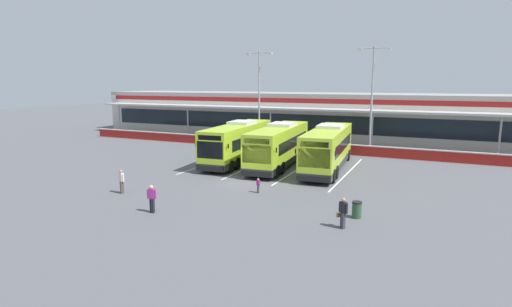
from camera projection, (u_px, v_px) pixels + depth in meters
name	position (u px, v px, depth m)	size (l,w,h in m)	color
ground_plane	(249.00, 181.00, 29.87)	(200.00, 200.00, 0.00)	#56565B
terminal_building	(334.00, 115.00, 53.42)	(70.00, 13.00, 6.00)	beige
red_barrier_wall	(306.00, 146.00, 42.75)	(60.00, 0.40, 1.10)	maroon
coach_bus_leftmost	(238.00, 143.00, 37.13)	(3.75, 12.32, 3.78)	#B7DB2D
coach_bus_left_centre	(279.00, 146.00, 35.30)	(3.75, 12.32, 3.78)	#B7DB2D
coach_bus_centre	(328.00, 149.00, 33.77)	(3.75, 12.32, 3.78)	#B7DB2D
bay_stripe_far_west	(217.00, 161.00, 37.82)	(0.14, 13.00, 0.01)	silver
bay_stripe_west	(256.00, 164.00, 36.10)	(0.14, 13.00, 0.01)	silver
bay_stripe_mid_west	(300.00, 168.00, 34.38)	(0.14, 13.00, 0.01)	silver
bay_stripe_centre	(348.00, 173.00, 32.66)	(0.14, 13.00, 0.01)	silver
pedestrian_with_handbag	(343.00, 212.00, 20.10)	(0.62, 0.52, 1.62)	#33333D
pedestrian_in_dark_coat	(152.00, 198.00, 22.53)	(0.54, 0.29, 1.62)	black
pedestrian_child	(258.00, 185.00, 26.66)	(0.32, 0.25, 1.00)	#33333D
pedestrian_near_bin	(122.00, 181.00, 26.49)	(0.54, 0.38, 1.62)	#4C4238
lamp_post_west	(259.00, 92.00, 46.75)	(3.24, 0.28, 11.00)	#9E9EA3
lamp_post_centre	(372.00, 94.00, 40.47)	(3.24, 0.28, 11.00)	#9E9EA3
litter_bin	(357.00, 210.00, 21.69)	(0.54, 0.54, 0.93)	#2D5133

